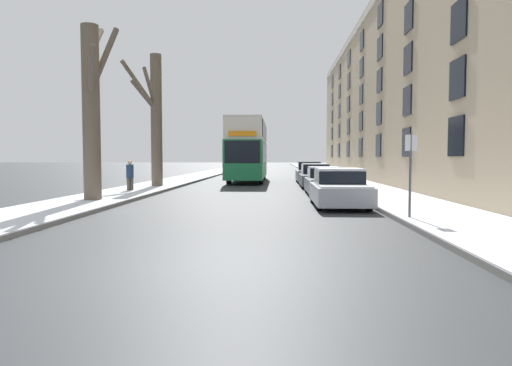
{
  "coord_description": "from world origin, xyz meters",
  "views": [
    {
      "loc": [
        1.28,
        -7.28,
        1.81
      ],
      "look_at": [
        -0.11,
        21.43,
        0.2
      ],
      "focal_mm": 32.0,
      "sensor_mm": 36.0,
      "label": 1
    }
  ],
  "objects_px": {
    "bare_tree_left_1": "(155,117)",
    "pedestrian_left_sidewalk": "(130,175)",
    "parked_car_1": "(324,182)",
    "bare_tree_left_0": "(92,108)",
    "parked_car_3": "(309,173)",
    "double_decker_bus": "(248,148)",
    "street_sign_post": "(410,172)",
    "parked_car_2": "(315,176)",
    "parked_car_0": "(339,189)"
  },
  "relations": [
    {
      "from": "bare_tree_left_0",
      "to": "parked_car_2",
      "type": "height_order",
      "value": "bare_tree_left_0"
    },
    {
      "from": "parked_car_3",
      "to": "parked_car_1",
      "type": "bearing_deg",
      "value": -90.0
    },
    {
      "from": "double_decker_bus",
      "to": "parked_car_3",
      "type": "bearing_deg",
      "value": -13.6
    },
    {
      "from": "parked_car_3",
      "to": "pedestrian_left_sidewalk",
      "type": "xyz_separation_m",
      "value": [
        -9.69,
        -10.61,
        0.22
      ]
    },
    {
      "from": "bare_tree_left_1",
      "to": "pedestrian_left_sidewalk",
      "type": "distance_m",
      "value": 4.88
    },
    {
      "from": "parked_car_2",
      "to": "street_sign_post",
      "type": "distance_m",
      "value": 15.1
    },
    {
      "from": "bare_tree_left_0",
      "to": "pedestrian_left_sidewalk",
      "type": "bearing_deg",
      "value": 92.28
    },
    {
      "from": "pedestrian_left_sidewalk",
      "to": "double_decker_bus",
      "type": "bearing_deg",
      "value": -149.12
    },
    {
      "from": "bare_tree_left_0",
      "to": "bare_tree_left_1",
      "type": "bearing_deg",
      "value": 89.2
    },
    {
      "from": "double_decker_bus",
      "to": "parked_car_2",
      "type": "distance_m",
      "value": 8.14
    },
    {
      "from": "parked_car_3",
      "to": "pedestrian_left_sidewalk",
      "type": "bearing_deg",
      "value": -132.39
    },
    {
      "from": "parked_car_2",
      "to": "street_sign_post",
      "type": "relative_size",
      "value": 1.82
    },
    {
      "from": "parked_car_1",
      "to": "parked_car_3",
      "type": "xyz_separation_m",
      "value": [
        0.0,
        10.92,
        0.07
      ]
    },
    {
      "from": "bare_tree_left_1",
      "to": "double_decker_bus",
      "type": "xyz_separation_m",
      "value": [
        4.86,
        8.05,
        -1.6
      ]
    },
    {
      "from": "parked_car_3",
      "to": "parked_car_2",
      "type": "bearing_deg",
      "value": -90.0
    },
    {
      "from": "bare_tree_left_0",
      "to": "bare_tree_left_1",
      "type": "relative_size",
      "value": 0.95
    },
    {
      "from": "bare_tree_left_0",
      "to": "parked_car_0",
      "type": "bearing_deg",
      "value": -4.17
    },
    {
      "from": "bare_tree_left_1",
      "to": "pedestrian_left_sidewalk",
      "type": "height_order",
      "value": "bare_tree_left_1"
    },
    {
      "from": "parked_car_3",
      "to": "bare_tree_left_1",
      "type": "bearing_deg",
      "value": -143.37
    },
    {
      "from": "bare_tree_left_1",
      "to": "pedestrian_left_sidewalk",
      "type": "bearing_deg",
      "value": -95.02
    },
    {
      "from": "double_decker_bus",
      "to": "parked_car_2",
      "type": "bearing_deg",
      "value": -55.31
    },
    {
      "from": "street_sign_post",
      "to": "parked_car_2",
      "type": "bearing_deg",
      "value": 95.32
    },
    {
      "from": "parked_car_2",
      "to": "double_decker_bus",
      "type": "bearing_deg",
      "value": 124.69
    },
    {
      "from": "bare_tree_left_1",
      "to": "parked_car_0",
      "type": "distance_m",
      "value": 13.7
    },
    {
      "from": "double_decker_bus",
      "to": "parked_car_0",
      "type": "bearing_deg",
      "value": -75.49
    },
    {
      "from": "pedestrian_left_sidewalk",
      "to": "bare_tree_left_0",
      "type": "bearing_deg",
      "value": 57.04
    },
    {
      "from": "parked_car_0",
      "to": "parked_car_1",
      "type": "distance_m",
      "value": 5.41
    },
    {
      "from": "parked_car_0",
      "to": "parked_car_3",
      "type": "relative_size",
      "value": 1.09
    },
    {
      "from": "parked_car_2",
      "to": "parked_car_0",
      "type": "bearing_deg",
      "value": -90.0
    },
    {
      "from": "parked_car_1",
      "to": "parked_car_2",
      "type": "bearing_deg",
      "value": 90.0
    },
    {
      "from": "double_decker_bus",
      "to": "parked_car_1",
      "type": "xyz_separation_m",
      "value": [
        4.51,
        -12.01,
        -1.91
      ]
    },
    {
      "from": "parked_car_2",
      "to": "pedestrian_left_sidewalk",
      "type": "xyz_separation_m",
      "value": [
        -9.69,
        -5.19,
        0.26
      ]
    },
    {
      "from": "pedestrian_left_sidewalk",
      "to": "street_sign_post",
      "type": "bearing_deg",
      "value": 103.2
    },
    {
      "from": "bare_tree_left_0",
      "to": "parked_car_3",
      "type": "height_order",
      "value": "bare_tree_left_0"
    },
    {
      "from": "double_decker_bus",
      "to": "bare_tree_left_1",
      "type": "bearing_deg",
      "value": -121.11
    },
    {
      "from": "bare_tree_left_1",
      "to": "double_decker_bus",
      "type": "distance_m",
      "value": 9.54
    },
    {
      "from": "parked_car_0",
      "to": "parked_car_2",
      "type": "relative_size",
      "value": 0.96
    },
    {
      "from": "parked_car_2",
      "to": "pedestrian_left_sidewalk",
      "type": "relative_size",
      "value": 2.68
    },
    {
      "from": "parked_car_0",
      "to": "bare_tree_left_0",
      "type": "bearing_deg",
      "value": 175.83
    },
    {
      "from": "parked_car_1",
      "to": "pedestrian_left_sidewalk",
      "type": "xyz_separation_m",
      "value": [
        -9.69,
        0.3,
        0.29
      ]
    },
    {
      "from": "bare_tree_left_0",
      "to": "street_sign_post",
      "type": "relative_size",
      "value": 3.0
    },
    {
      "from": "parked_car_1",
      "to": "bare_tree_left_0",
      "type": "bearing_deg",
      "value": -153.56
    },
    {
      "from": "pedestrian_left_sidewalk",
      "to": "parked_car_0",
      "type": "bearing_deg",
      "value": 114.24
    },
    {
      "from": "bare_tree_left_0",
      "to": "parked_car_0",
      "type": "xyz_separation_m",
      "value": [
        9.49,
        -0.69,
        -3.09
      ]
    },
    {
      "from": "bare_tree_left_0",
      "to": "parked_car_0",
      "type": "height_order",
      "value": "bare_tree_left_0"
    },
    {
      "from": "bare_tree_left_0",
      "to": "double_decker_bus",
      "type": "distance_m",
      "value": 17.49
    },
    {
      "from": "parked_car_1",
      "to": "pedestrian_left_sidewalk",
      "type": "distance_m",
      "value": 9.7
    },
    {
      "from": "parked_car_1",
      "to": "pedestrian_left_sidewalk",
      "type": "relative_size",
      "value": 2.37
    },
    {
      "from": "double_decker_bus",
      "to": "parked_car_1",
      "type": "height_order",
      "value": "double_decker_bus"
    },
    {
      "from": "double_decker_bus",
      "to": "street_sign_post",
      "type": "xyz_separation_m",
      "value": [
        5.9,
        -21.53,
        -1.13
      ]
    }
  ]
}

